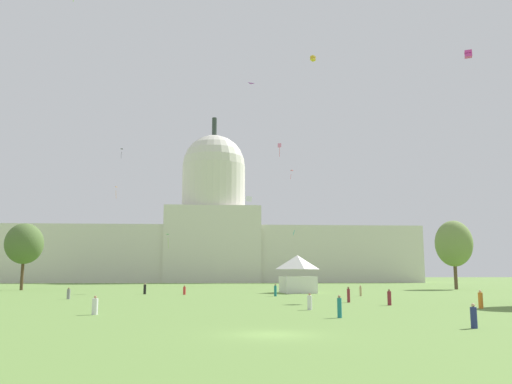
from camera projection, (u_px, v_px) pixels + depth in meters
ground_plane at (272, 335)px, 29.07m from camera, size 800.00×800.00×0.00m
capitol_building at (213, 238)px, 194.81m from camera, size 149.92×26.06×62.10m
event_tent at (298, 274)px, 90.92m from camera, size 6.09×7.66×6.42m
tree_west_near at (24, 244)px, 106.10m from camera, size 10.57×10.47×13.33m
tree_east_mid at (454, 244)px, 111.07m from camera, size 7.90×7.50×14.36m
person_white_mid_right at (95, 306)px, 42.99m from camera, size 0.66×0.66×1.53m
person_maroon_front_left at (349, 295)px, 61.12m from camera, size 0.49×0.49×1.81m
person_red_mid_left at (184, 290)px, 82.98m from camera, size 0.53×0.53×1.48m
person_black_back_right at (145, 289)px, 84.83m from camera, size 0.50×0.50×1.75m
person_orange_near_tree_west at (481, 300)px, 50.78m from camera, size 0.52×0.52×1.76m
person_navy_edge_west at (474, 317)px, 32.47m from camera, size 0.41×0.41×1.51m
person_grey_front_center at (69, 294)px, 68.74m from camera, size 0.61×0.61×1.50m
person_teal_near_tent at (275, 291)px, 77.20m from camera, size 0.44×0.44×1.78m
person_teal_near_tree_east at (339, 307)px, 40.08m from camera, size 0.33×0.33×1.69m
person_maroon_edge_east at (389, 298)px, 55.66m from camera, size 0.57×0.57×1.69m
person_white_back_left at (310, 302)px, 48.65m from camera, size 0.60×0.60×1.53m
person_tan_back_center at (361, 291)px, 77.79m from camera, size 0.46×0.46×1.60m
kite_magenta_high at (468, 54)px, 83.26m from camera, size 1.40×1.41×1.09m
kite_pink_high at (279, 146)px, 140.24m from camera, size 1.00×0.51×3.69m
kite_gold_high at (313, 58)px, 119.97m from camera, size 1.37×1.35×1.20m
kite_white_low at (249, 199)px, 95.59m from camera, size 1.25×0.54×1.10m
kite_green_low at (169, 236)px, 166.77m from camera, size 1.25×1.73×4.27m
kite_black_high at (120, 150)px, 168.63m from camera, size 1.18×1.39×2.94m
kite_turquoise_low at (294, 232)px, 122.11m from camera, size 0.41×1.00×1.16m
kite_violet_high at (250, 85)px, 158.31m from camera, size 1.92×1.34×0.24m
kite_red_mid at (290, 172)px, 156.71m from camera, size 1.33×1.68×2.33m
kite_orange_mid at (115, 189)px, 154.74m from camera, size 1.19×1.23×3.24m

